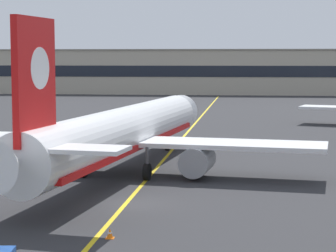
% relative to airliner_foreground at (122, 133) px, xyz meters
% --- Properties ---
extents(ground_plane, '(400.00, 400.00, 0.00)m').
position_rel_airliner_foreground_xyz_m(ground_plane, '(2.61, -10.35, -3.37)').
color(ground_plane, '#2D2D30').
extents(taxiway_centreline, '(3.48, 179.98, 0.01)m').
position_rel_airliner_foreground_xyz_m(taxiway_centreline, '(2.61, 19.65, -3.37)').
color(taxiway_centreline, yellow).
rests_on(taxiway_centreline, ground).
extents(airliner_foreground, '(32.36, 41.44, 11.65)m').
position_rel_airliner_foreground_xyz_m(airliner_foreground, '(0.00, 0.00, 0.00)').
color(airliner_foreground, white).
rests_on(airliner_foreground, ground).
extents(safety_cone_by_nose_gear, '(0.44, 0.44, 0.55)m').
position_rel_airliner_foreground_xyz_m(safety_cone_by_nose_gear, '(2.05, 15.28, -3.11)').
color(safety_cone_by_nose_gear, orange).
rests_on(safety_cone_by_nose_gear, ground).
extents(safety_cone_by_tail, '(0.44, 0.44, 0.55)m').
position_rel_airliner_foreground_xyz_m(safety_cone_by_tail, '(2.66, -18.78, -3.11)').
color(safety_cone_by_tail, orange).
rests_on(safety_cone_by_tail, ground).
extents(terminal_building, '(155.63, 12.40, 11.52)m').
position_rel_airliner_foreground_xyz_m(terminal_building, '(-1.80, 120.91, 2.40)').
color(terminal_building, '#B2A893').
rests_on(terminal_building, ground).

